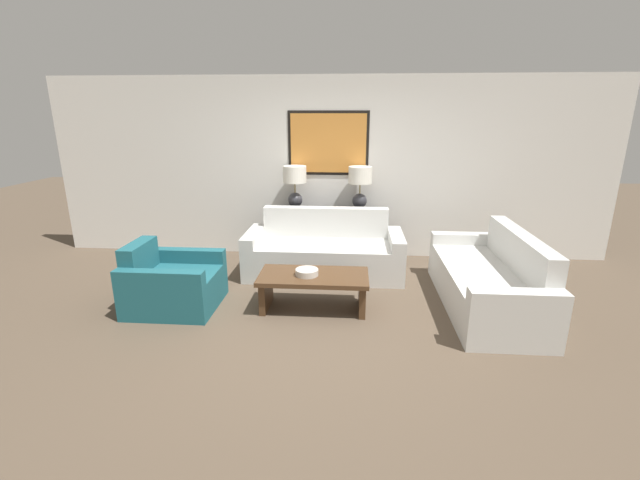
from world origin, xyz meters
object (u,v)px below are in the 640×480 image
at_px(couch_by_side, 488,282).
at_px(coffee_table, 314,283).
at_px(console_table, 327,234).
at_px(couch_by_back_wall, 324,253).
at_px(armchair_near_back_wall, 172,284).
at_px(decorative_bowl, 307,272).
at_px(table_lamp_right, 360,183).
at_px(table_lamp_left, 295,182).

distance_m(couch_by_side, coffee_table, 1.98).
bearing_deg(couch_by_side, console_table, 141.61).
relative_size(couch_by_back_wall, armchair_near_back_wall, 2.21).
height_order(decorative_bowl, armchair_near_back_wall, armchair_near_back_wall).
bearing_deg(console_table, armchair_near_back_wall, -132.30).
xyz_separation_m(decorative_bowl, armchair_near_back_wall, (-1.53, -0.03, -0.18)).
bearing_deg(console_table, coffee_table, -91.45).
bearing_deg(decorative_bowl, coffee_table, 19.29).
bearing_deg(coffee_table, couch_by_back_wall, 87.73).
height_order(console_table, couch_by_side, couch_by_side).
xyz_separation_m(couch_by_back_wall, coffee_table, (-0.04, -1.12, 0.01)).
relative_size(couch_by_back_wall, coffee_table, 1.73).
bearing_deg(armchair_near_back_wall, table_lamp_right, 40.49).
distance_m(console_table, table_lamp_right, 0.91).
xyz_separation_m(console_table, armchair_near_back_wall, (-1.65, -1.81, -0.12)).
relative_size(couch_by_side, coffee_table, 1.73).
distance_m(coffee_table, armchair_near_back_wall, 1.60).
bearing_deg(table_lamp_right, decorative_bowl, -108.30).
bearing_deg(table_lamp_left, coffee_table, -76.26).
height_order(couch_by_side, coffee_table, couch_by_side).
xyz_separation_m(table_lamp_left, armchair_near_back_wall, (-1.17, -1.81, -0.90)).
height_order(couch_by_back_wall, decorative_bowl, couch_by_back_wall).
bearing_deg(table_lamp_right, couch_by_side, -46.40).
bearing_deg(table_lamp_right, console_table, 180.00).
relative_size(couch_by_back_wall, decorative_bowl, 8.31).
bearing_deg(couch_by_back_wall, armchair_near_back_wall, -144.49).
bearing_deg(decorative_bowl, console_table, 86.29).
distance_m(console_table, coffee_table, 1.75).
distance_m(table_lamp_left, couch_by_back_wall, 1.18).
xyz_separation_m(table_lamp_right, decorative_bowl, (-0.59, -1.78, -0.72)).
bearing_deg(decorative_bowl, table_lamp_right, 71.70).
relative_size(couch_by_back_wall, couch_by_side, 1.00).
xyz_separation_m(table_lamp_right, armchair_near_back_wall, (-2.12, -1.81, -0.90)).
bearing_deg(couch_by_side, coffee_table, -173.45).
bearing_deg(couch_by_back_wall, coffee_table, -92.27).
distance_m(console_table, decorative_bowl, 1.78).
relative_size(console_table, table_lamp_left, 2.40).
height_order(table_lamp_right, decorative_bowl, table_lamp_right).
bearing_deg(couch_by_side, table_lamp_left, 147.54).
bearing_deg(couch_by_back_wall, couch_by_side, -24.84).
distance_m(decorative_bowl, armchair_near_back_wall, 1.54).
height_order(console_table, table_lamp_right, table_lamp_right).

